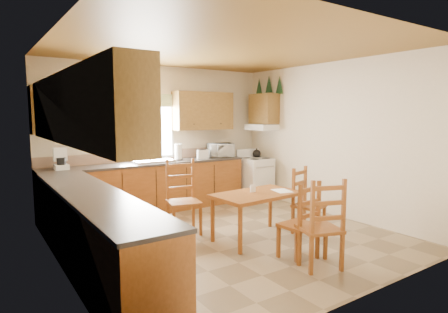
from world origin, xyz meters
TOP-DOWN VIEW (x-y plane):
  - floor at (0.00, 0.00)m, footprint 4.50×4.50m
  - ceiling at (0.00, 0.00)m, footprint 4.50×4.50m
  - wall_left at (-2.25, 0.00)m, footprint 4.50×4.50m
  - wall_right at (2.25, 0.00)m, footprint 4.50×4.50m
  - wall_back at (0.00, 2.25)m, footprint 4.50×4.50m
  - wall_front at (0.00, -2.25)m, footprint 4.50×4.50m
  - lower_cab_back at (-0.38, 1.95)m, footprint 3.75×0.60m
  - lower_cab_left at (-1.95, -0.15)m, footprint 0.60×3.60m
  - counter_back at (-0.38, 1.95)m, footprint 3.75×0.63m
  - counter_left at (-1.95, -0.15)m, footprint 0.63×3.60m
  - backsplash at (-0.38, 2.24)m, footprint 3.75×0.01m
  - upper_cab_back_left at (-1.55, 2.08)m, footprint 1.41×0.33m
  - upper_cab_back_right at (0.86, 2.08)m, footprint 1.25×0.33m
  - upper_cab_left at (-2.08, -0.15)m, footprint 0.33×3.60m
  - upper_cab_stove at (2.08, 1.65)m, footprint 0.33×0.62m
  - range_hood at (2.03, 1.65)m, footprint 0.44×0.62m
  - window_frame at (-0.30, 2.22)m, footprint 1.13×0.02m
  - window_pane at (-0.30, 2.21)m, footprint 1.05×0.01m
  - window_valance at (-0.30, 2.19)m, footprint 1.19×0.01m
  - sink_basin at (-0.30, 1.95)m, footprint 0.75×0.45m
  - pine_decal_a at (2.21, 1.33)m, footprint 0.22×0.22m
  - pine_decal_b at (2.21, 1.65)m, footprint 0.22×0.22m
  - pine_decal_c at (2.21, 1.97)m, footprint 0.22×0.22m
  - stove at (1.88, 1.66)m, footprint 0.59×0.61m
  - coffeemaker at (-1.87, 1.92)m, footprint 0.26×0.28m
  - paper_towel at (0.22, 1.94)m, footprint 0.14×0.14m
  - toaster at (0.74, 1.91)m, footprint 0.24×0.19m
  - microwave at (1.19, 1.95)m, footprint 0.54×0.44m
  - dining_table at (0.30, -0.32)m, footprint 1.30×0.80m
  - chair_near_left at (0.27, -1.17)m, footprint 0.44×0.42m
  - chair_near_right at (0.27, -1.50)m, footprint 0.56×0.55m
  - chair_far_left at (-0.44, 0.50)m, footprint 0.55×0.53m
  - chair_far_right at (1.11, -0.56)m, footprint 0.50×0.49m
  - table_paper at (0.70, -0.41)m, footprint 0.30×0.36m
  - table_card at (0.29, -0.24)m, footprint 0.08×0.04m

SIDE VIEW (x-z plane):
  - floor at x=0.00m, z-range 0.00..0.00m
  - dining_table at x=0.30m, z-range 0.00..0.67m
  - stove at x=1.88m, z-range 0.00..0.86m
  - lower_cab_back at x=-0.38m, z-range 0.00..0.88m
  - lower_cab_left at x=-1.95m, z-range 0.00..0.88m
  - chair_near_left at x=0.27m, z-range 0.00..0.98m
  - chair_far_right at x=1.11m, z-range 0.00..0.99m
  - chair_near_right at x=0.27m, z-range 0.00..1.07m
  - chair_far_left at x=-0.44m, z-range 0.00..1.10m
  - table_paper at x=0.70m, z-range 0.67..0.68m
  - table_card at x=0.29m, z-range 0.67..0.78m
  - counter_back at x=-0.38m, z-range 0.88..0.92m
  - counter_left at x=-1.95m, z-range 0.88..0.92m
  - sink_basin at x=-0.30m, z-range 0.92..0.96m
  - toaster at x=0.74m, z-range 0.92..1.09m
  - backsplash at x=-0.38m, z-range 0.92..1.10m
  - microwave at x=1.19m, z-range 0.92..1.20m
  - paper_towel at x=0.22m, z-range 0.92..1.23m
  - coffeemaker at x=-1.87m, z-range 0.92..1.25m
  - wall_left at x=-2.25m, z-range 1.35..1.35m
  - wall_right at x=2.25m, z-range 1.35..1.35m
  - wall_back at x=0.00m, z-range 1.35..1.35m
  - wall_front at x=0.00m, z-range 1.35..1.35m
  - range_hood at x=2.03m, z-range 1.46..1.58m
  - window_frame at x=-0.30m, z-range 0.96..2.14m
  - window_pane at x=-0.30m, z-range 1.00..2.10m
  - upper_cab_back_left at x=-1.55m, z-range 1.48..2.23m
  - upper_cab_back_right at x=0.86m, z-range 1.48..2.23m
  - upper_cab_left at x=-2.08m, z-range 1.48..2.23m
  - upper_cab_stove at x=2.08m, z-range 1.59..2.21m
  - window_valance at x=-0.30m, z-range 1.93..2.17m
  - pine_decal_a at x=2.21m, z-range 2.20..2.56m
  - pine_decal_c at x=2.21m, z-range 2.20..2.56m
  - pine_decal_b at x=2.21m, z-range 2.24..2.60m
  - ceiling at x=0.00m, z-range 2.70..2.70m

